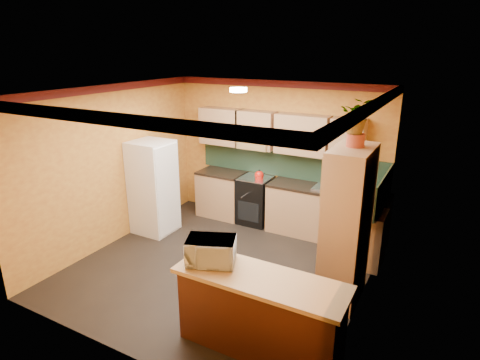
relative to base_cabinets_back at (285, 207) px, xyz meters
name	(u,v)px	position (x,y,z in m)	size (l,w,h in m)	color
room_shell	(229,132)	(-0.31, -1.52, 1.65)	(4.24, 4.24, 2.72)	black
base_cabinets_back	(285,207)	(0.00, 0.00, 0.00)	(3.65, 0.60, 0.88)	tan
countertop_back	(286,183)	(0.00, 0.00, 0.46)	(3.65, 0.62, 0.04)	black
stove	(255,200)	(-0.62, 0.00, 0.02)	(0.58, 0.58, 0.91)	black
kettle	(259,175)	(-0.53, -0.05, 0.56)	(0.17, 0.17, 0.18)	red
sink	(328,188)	(0.78, 0.00, 0.50)	(0.48, 0.40, 0.03)	silver
base_cabinets_right	(358,236)	(1.46, -0.58, 0.00)	(0.60, 0.80, 0.88)	tan
countertop_right	(360,209)	(1.46, -0.58, 0.46)	(0.62, 0.80, 0.04)	black
fridge	(153,187)	(-2.09, -1.22, 0.41)	(0.68, 0.66, 1.70)	white
pantry	(347,226)	(1.51, -1.65, 0.61)	(0.48, 0.90, 2.10)	tan
fern_pot	(355,140)	(1.51, -1.60, 1.74)	(0.22, 0.22, 0.16)	#A13E27
fern	(358,116)	(1.51, -1.60, 2.04)	(0.39, 0.34, 0.44)	tan
breakfast_bar	(260,316)	(0.98, -3.10, 0.00)	(1.80, 0.55, 0.88)	#491F11
bar_top	(260,279)	(0.98, -3.10, 0.47)	(1.90, 0.65, 0.05)	tan
microwave	(211,251)	(0.36, -3.10, 0.64)	(0.54, 0.37, 0.30)	white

